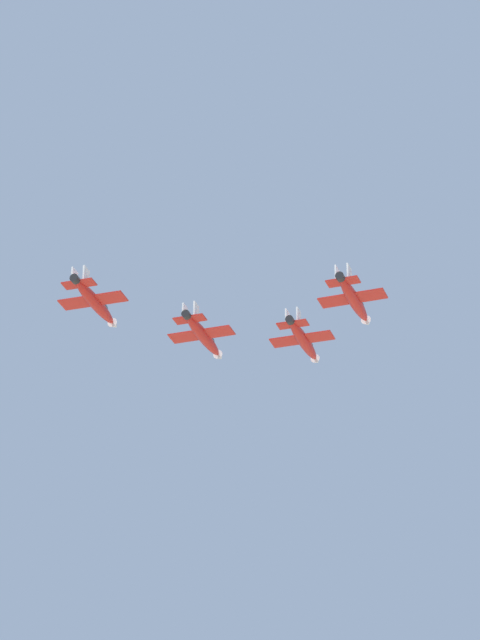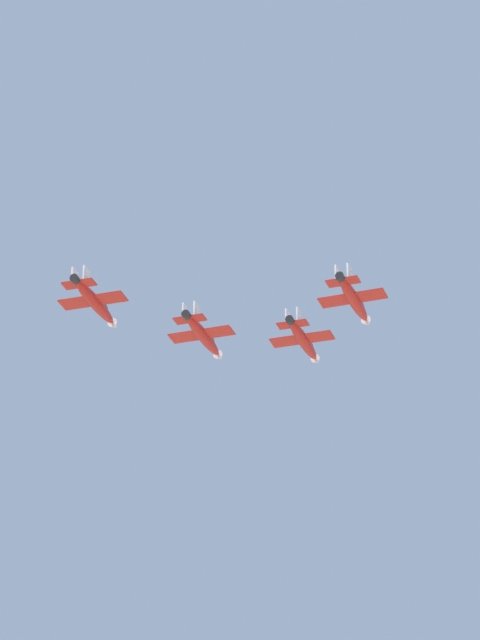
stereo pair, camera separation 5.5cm
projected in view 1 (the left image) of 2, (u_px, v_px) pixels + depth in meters
The scene contains 4 objects.
jet_lead at pixel (303, 340), 238.03m from camera, with size 10.34×16.88×3.55m.
jet_left_wingman at pixel (203, 335), 227.73m from camera, with size 10.18×16.62×3.49m.
jet_right_wingman at pixel (354, 299), 222.00m from camera, with size 10.27×16.83×3.54m.
jet_left_outer at pixel (95, 302), 219.60m from camera, with size 10.27×16.71×3.51m.
Camera 1 is at (95.26, -189.87, 34.93)m, focal length 83.54 mm.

